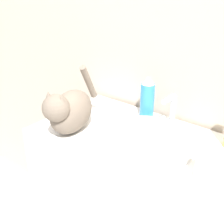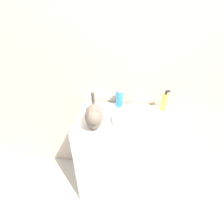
# 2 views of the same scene
# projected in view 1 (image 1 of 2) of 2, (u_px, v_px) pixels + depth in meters

# --- Properties ---
(wall_back) EXTENTS (6.00, 0.05, 2.50)m
(wall_back) POSITION_uv_depth(u_px,v_px,m) (177.00, 39.00, 1.33)
(wall_back) COLOR #C6B29E
(wall_back) RESTS_ON ground_plane
(vanity_cabinet) EXTENTS (0.83, 0.51, 0.90)m
(vanity_cabinet) POSITION_uv_depth(u_px,v_px,m) (132.00, 219.00, 1.47)
(vanity_cabinet) COLOR white
(vanity_cabinet) RESTS_ON ground_plane
(sink_basin) EXTENTS (0.37, 0.37, 0.04)m
(sink_basin) POSITION_uv_depth(u_px,v_px,m) (147.00, 141.00, 1.21)
(sink_basin) COLOR silver
(sink_basin) RESTS_ON vanity_cabinet
(faucet) EXTENTS (0.13, 0.10, 0.16)m
(faucet) POSITION_uv_depth(u_px,v_px,m) (171.00, 114.00, 1.32)
(faucet) COLOR silver
(faucet) RESTS_ON vanity_cabinet
(cat) EXTENTS (0.19, 0.37, 0.26)m
(cat) POSITION_uv_depth(u_px,v_px,m) (69.00, 110.00, 1.27)
(cat) COLOR #7A6B5B
(cat) RESTS_ON vanity_cabinet
(spray_bottle) EXTENTS (0.06, 0.06, 0.20)m
(spray_bottle) POSITION_uv_depth(u_px,v_px,m) (147.00, 98.00, 1.41)
(spray_bottle) COLOR #338CCC
(spray_bottle) RESTS_ON vanity_cabinet
(cup) EXTENTS (0.08, 0.08, 0.10)m
(cup) POSITION_uv_depth(u_px,v_px,m) (207.00, 166.00, 1.00)
(cup) COLOR white
(cup) RESTS_ON vanity_cabinet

